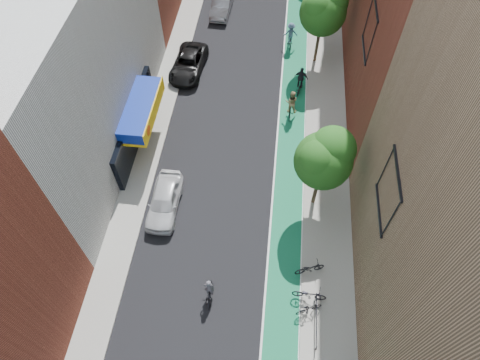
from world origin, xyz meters
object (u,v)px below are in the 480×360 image
(parked_car_white, at_px, (164,201))
(cyclist_lane_mid, at_px, (300,82))
(cyclist_lane_far, at_px, (290,36))
(cyclist_lane_near, at_px, (291,106))
(parked_car_black, at_px, (188,64))
(cyclist_lead, at_px, (209,292))
(parked_car_silver, at_px, (222,4))

(parked_car_white, relative_size, cyclist_lane_mid, 2.07)
(cyclist_lane_mid, bearing_deg, cyclist_lane_far, -68.26)
(cyclist_lane_mid, bearing_deg, parked_car_white, 66.41)
(parked_car_white, height_order, cyclist_lane_near, cyclist_lane_near)
(parked_car_white, relative_size, parked_car_black, 0.87)
(parked_car_black, relative_size, cyclist_lane_mid, 2.37)
(parked_car_white, xyz_separation_m, cyclist_lane_far, (7.20, 17.27, 0.25))
(parked_car_white, xyz_separation_m, cyclist_lane_near, (7.57, 9.05, 0.19))
(cyclist_lane_near, bearing_deg, parked_car_black, -23.49)
(parked_car_black, height_order, cyclist_lane_near, cyclist_lane_near)
(cyclist_lead, bearing_deg, parked_car_silver, -87.58)
(parked_car_silver, bearing_deg, parked_car_white, -89.31)
(parked_car_black, distance_m, cyclist_lane_mid, 9.16)
(parked_car_white, distance_m, parked_car_black, 13.19)
(parked_car_black, xyz_separation_m, cyclist_lane_far, (8.04, 4.11, 0.30))
(cyclist_lane_near, distance_m, cyclist_lane_mid, 2.80)
(cyclist_lead, xyz_separation_m, cyclist_lane_near, (3.89, 14.57, 0.32))
(cyclist_lane_mid, xyz_separation_m, cyclist_lane_far, (-1.01, 5.50, 0.17))
(parked_car_white, distance_m, cyclist_lane_mid, 14.35)
(parked_car_white, bearing_deg, cyclist_lane_near, 50.02)
(parked_car_black, distance_m, cyclist_lane_far, 9.03)
(parked_car_black, xyz_separation_m, parked_car_silver, (1.60, 8.54, 0.05))
(parked_car_white, distance_m, cyclist_lane_near, 11.80)
(cyclist_lead, bearing_deg, parked_car_white, -59.97)
(parked_car_silver, relative_size, cyclist_lane_near, 2.07)
(parked_car_silver, xyz_separation_m, cyclist_lane_near, (6.81, -12.65, 0.20))
(parked_car_black, relative_size, cyclist_lead, 2.68)
(cyclist_lane_mid, bearing_deg, cyclist_lane_near, 88.06)
(parked_car_black, bearing_deg, cyclist_lead, -72.24)
(parked_car_white, bearing_deg, cyclist_lead, -56.33)
(parked_car_black, xyz_separation_m, cyclist_lead, (4.52, -18.68, -0.08))
(parked_car_white, height_order, cyclist_lead, cyclist_lead)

